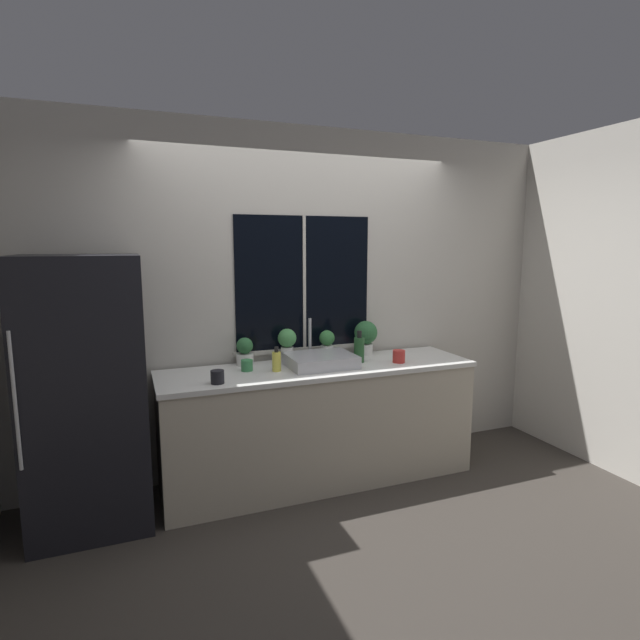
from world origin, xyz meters
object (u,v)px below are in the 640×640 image
Objects in this scene: refrigerator at (86,394)px; bottle_tall at (359,349)px; potted_plant_far_left at (245,352)px; potted_plant_center_left at (287,342)px; soap_bottle at (277,361)px; mug_red at (399,356)px; potted_plant_far_right at (366,335)px; potted_plant_center_right at (327,343)px; mug_black at (217,377)px; sink at (320,360)px; mug_green at (247,365)px.

bottle_tall is (1.92, 0.04, 0.13)m from refrigerator.
potted_plant_far_left is 0.82× the size of potted_plant_center_left.
mug_red is (0.95, -0.09, -0.03)m from soap_bottle.
mug_red is at bearing -23.72° from bottle_tall.
potted_plant_far_right is 2.91× the size of mug_red.
mug_red is (0.79, -0.35, -0.10)m from potted_plant_center_left.
potted_plant_center_left reaches higher than potted_plant_far_left.
potted_plant_center_right is 1.04m from mug_black.
refrigerator is 19.70× the size of mug_black.
potted_plant_far_left is at bearing 123.37° from soap_bottle.
refrigerator is 0.82m from mug_black.
potted_plant_far_right is (0.35, 0.00, 0.04)m from potted_plant_center_right.
sink is 5.78× the size of mug_green.
mug_green is (-0.69, -0.17, -0.08)m from potted_plant_center_right.
potted_plant_far_right is 3.17× the size of mug_black.
bottle_tall reaches higher than mug_green.
potted_plant_far_right is at bearing 53.17° from bottle_tall.
potted_plant_far_right reaches higher than potted_plant_center_left.
potted_plant_center_right is 2.33× the size of mug_red.
mug_red is (0.28, -0.12, -0.05)m from bottle_tall.
sink is 2.19× the size of potted_plant_center_right.
potted_plant_center_left reaches higher than potted_plant_center_right.
potted_plant_far_right is at bearing 9.47° from mug_green.
potted_plant_far_left is 1.18m from mug_red.
bottle_tall reaches higher than mug_black.
potted_plant_far_right is at bearing -0.00° from potted_plant_center_left.
mug_green is at bearing 173.30° from sink.
bottle_tall is at bearing 1.28° from refrigerator.
mug_red is 1.09× the size of mug_black.
mug_red is at bearing 3.23° from mug_black.
refrigerator is 7.05× the size of bottle_tall.
potted_plant_center_right is at bearing 24.27° from mug_black.
potted_plant_center_left is 0.56m from bottle_tall.
soap_bottle is at bearing 174.67° from mug_red.
mug_red is 1.41m from mug_black.
mug_black is (-0.80, -0.19, -0.00)m from sink.
soap_bottle is at bearing 0.41° from refrigerator.
refrigerator is 3.55× the size of sink.
mug_green is (-0.36, -0.17, -0.11)m from potted_plant_center_left.
sink is 1.90× the size of potted_plant_center_left.
soap_bottle is 0.67m from bottle_tall.
soap_bottle is 0.48m from mug_black.
potted_plant_center_right is (0.15, 0.24, 0.07)m from sink.
potted_plant_far_left reaches higher than soap_bottle.
refrigerator is 6.75× the size of potted_plant_center_left.
potted_plant_far_left is 0.75× the size of potted_plant_far_right.
mug_black is 1.04× the size of mug_green.
mug_black is at bearing -166.57° from sink.
potted_plant_far_left is at bearing 162.77° from mug_red.
mug_green is at bearing 5.18° from refrigerator.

